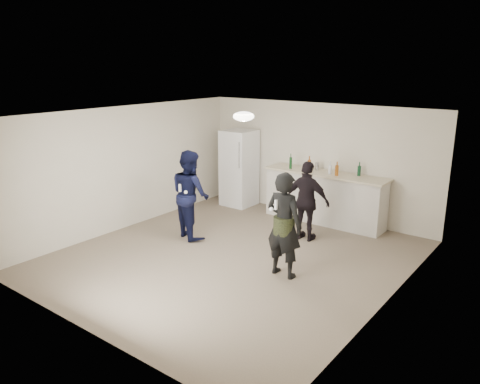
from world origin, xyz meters
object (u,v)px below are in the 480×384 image
Objects in this scene: fridge at (239,168)px; spectator at (307,201)px; woman at (284,225)px; counter at (324,198)px; shaker at (317,166)px; man at (190,194)px.

spectator is (2.44, -1.07, -0.13)m from fridge.
woman is at bearing -42.42° from fridge.
woman is at bearing -75.70° from counter.
spectator is at bearing -79.50° from counter.
counter is 15.29× the size of shaker.
spectator reaches higher than shaker.
man is (0.56, -2.29, -0.04)m from fridge.
fridge is 2.00m from shaker.
fridge is 1.16× the size of spectator.
woman is (2.38, -0.39, -0.01)m from man.
man is at bearing -8.08° from woman.
shaker is 0.10× the size of woman.
counter is 1.44× the size of fridge.
shaker is 0.10× the size of man.
counter is 1.52× the size of woman.
fridge is 3.97m from woman.
counter is 2.91m from man.
shaker is at bearing -72.69° from spectator.
fridge reaches higher than counter.
spectator is at bearing -23.70° from fridge.
fridge reaches higher than spectator.
fridge is 2.67m from spectator.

